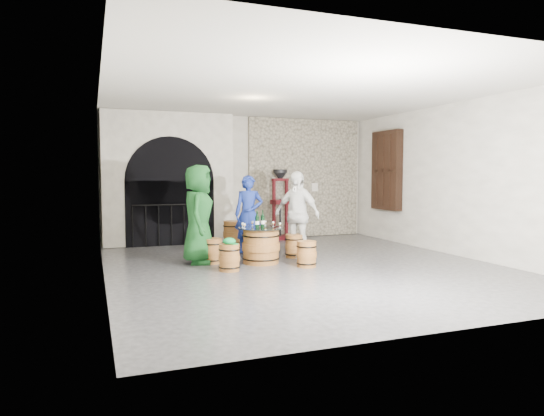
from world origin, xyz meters
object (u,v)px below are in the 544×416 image
object	(u,v)px
wine_bottle_left	(257,221)
wine_bottle_right	(263,220)
person_white	(297,214)
person_green	(198,214)
barrel_stool_near_right	(307,254)
wine_bottle_center	(263,221)
barrel_stool_near_left	(229,258)
person_blue	(249,214)
barrel_stool_far	(252,244)
barrel_table	(261,246)
side_barrel	(232,234)
barrel_stool_left	(213,251)
corking_press	(280,199)
barrel_stool_right	(294,246)

from	to	relation	value
wine_bottle_left	wine_bottle_right	xyz separation A→B (m)	(0.19, 0.21, 0.00)
person_white	person_green	bearing A→B (deg)	-124.12
barrel_stool_near_right	person_white	size ratio (longest dim) A/B	0.27
wine_bottle_center	barrel_stool_near_left	bearing A→B (deg)	-147.37
person_white	person_blue	bearing A→B (deg)	-172.60
barrel_stool_near_right	person_white	xyz separation A→B (m)	(0.25, 1.04, 0.65)
barrel_stool_near_left	wine_bottle_center	size ratio (longest dim) A/B	1.47
wine_bottle_left	barrel_stool_far	bearing A→B (deg)	77.84
barrel_stool_near_right	barrel_table	bearing A→B (deg)	135.87
side_barrel	person_green	bearing A→B (deg)	-122.26
person_green	person_white	size ratio (longest dim) A/B	1.06
barrel_stool_left	wine_bottle_right	world-z (taller)	wine_bottle_right
barrel_table	corking_press	distance (m)	3.51
person_blue	barrel_stool_near_right	bearing A→B (deg)	-52.50
person_blue	wine_bottle_right	distance (m)	1.10
person_blue	corking_press	bearing A→B (deg)	73.72
wine_bottle_center	corking_press	distance (m)	3.43
barrel_stool_far	barrel_stool_right	bearing A→B (deg)	-36.81
barrel_stool_right	barrel_stool_near_right	xyz separation A→B (m)	(-0.18, -1.02, 0.00)
person_white	barrel_stool_near_left	bearing A→B (deg)	-95.63
barrel_stool_near_left	person_blue	distance (m)	2.09
person_white	wine_bottle_center	world-z (taller)	person_white
barrel_stool_left	barrel_stool_right	bearing A→B (deg)	1.96
person_white	wine_bottle_left	distance (m)	1.11
barrel_table	side_barrel	distance (m)	2.31
barrel_table	barrel_stool_near_left	size ratio (longest dim) A/B	1.85
barrel_stool_right	barrel_stool_near_left	distance (m)	1.85
barrel_table	wine_bottle_center	distance (m)	0.48
barrel_stool_near_left	wine_bottle_left	bearing A→B (deg)	34.65
person_green	side_barrel	distance (m)	2.35
wine_bottle_right	person_green	bearing A→B (deg)	168.70
barrel_stool_far	person_green	size ratio (longest dim) A/B	0.25
barrel_stool_near_left	side_barrel	bearing A→B (deg)	73.18
barrel_stool_near_right	wine_bottle_right	bearing A→B (deg)	125.60
wine_bottle_right	side_barrel	world-z (taller)	wine_bottle_right
barrel_table	barrel_stool_far	size ratio (longest dim) A/B	1.85
person_green	corking_press	bearing A→B (deg)	-27.22
barrel_stool_right	person_white	world-z (taller)	person_white
barrel_stool_left	barrel_stool_near_right	xyz separation A→B (m)	(1.54, -0.96, 0.00)
barrel_stool_left	barrel_stool_near_left	world-z (taller)	same
wine_bottle_right	barrel_table	bearing A→B (deg)	-120.18
wine_bottle_left	side_barrel	size ratio (longest dim) A/B	0.54
person_green	person_white	world-z (taller)	person_green
barrel_table	person_blue	world-z (taller)	person_blue
barrel_stool_left	wine_bottle_center	distance (m)	1.12
barrel_stool_right	wine_bottle_right	bearing A→B (deg)	-164.33
barrel_stool_near_right	barrel_stool_near_left	world-z (taller)	same
barrel_stool_right	wine_bottle_right	size ratio (longest dim) A/B	1.47
barrel_stool_right	person_white	size ratio (longest dim) A/B	0.27
person_green	barrel_stool_far	bearing A→B (deg)	-48.62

